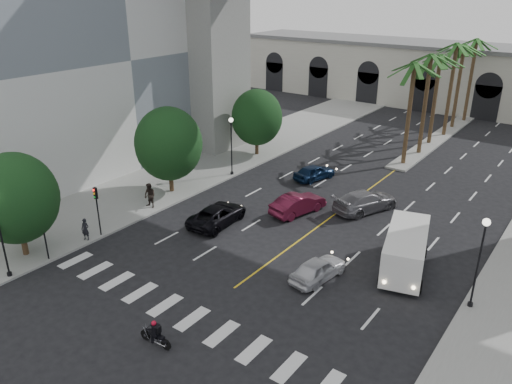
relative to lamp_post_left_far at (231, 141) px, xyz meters
name	(u,v)px	position (x,y,z in m)	size (l,w,h in m)	color
ground	(211,305)	(11.40, -16.00, -3.22)	(140.00, 140.00, 0.00)	black
sidewalk_left	(195,170)	(-3.60, -1.00, -3.15)	(8.00, 100.00, 0.15)	gray
median	(436,139)	(11.40, 22.00, -3.12)	(2.00, 24.00, 0.20)	gray
building_left	(73,50)	(-15.60, -4.00, 7.09)	(16.50, 32.50, 20.60)	silver
pier_building	(482,79)	(11.40, 39.00, 1.04)	(71.00, 10.50, 8.50)	beige
palm_a	(414,68)	(11.40, 12.00, 5.88)	(3.20, 3.20, 10.30)	#47331E
palm_b	(431,60)	(11.50, 16.00, 6.15)	(3.20, 3.20, 10.60)	#47331E
palm_c	(440,60)	(11.20, 20.00, 5.69)	(3.20, 3.20, 10.10)	#47331E
palm_d	(456,49)	(11.55, 24.00, 6.43)	(3.20, 3.20, 10.90)	#47331E
palm_e	(464,49)	(11.30, 28.00, 5.97)	(3.20, 3.20, 10.40)	#47331E
palm_f	(476,44)	(11.60, 32.00, 6.24)	(3.20, 3.20, 10.70)	#47331E
street_tree_near	(15,198)	(-1.60, -19.00, 0.80)	(5.20, 5.20, 6.89)	#382616
street_tree_mid	(169,144)	(-1.60, -6.00, 0.99)	(5.44, 5.44, 7.21)	#382616
street_tree_far	(257,117)	(-1.60, 6.00, 0.68)	(5.04, 5.04, 6.68)	#382616
lamp_post_left_far	(231,141)	(0.00, 0.00, 0.00)	(0.40, 0.40, 5.35)	black
lamp_post_right	(480,256)	(22.80, -8.00, 0.00)	(0.40, 0.40, 5.35)	black
traffic_signal_near	(43,225)	(0.10, -18.50, -0.71)	(0.25, 0.18, 3.65)	black
traffic_signal_far	(97,203)	(0.10, -14.50, -0.71)	(0.25, 0.18, 3.65)	black
motorcycle_rider	(156,334)	(11.41, -20.00, -2.60)	(1.90, 0.51, 1.37)	black
car_a	(318,269)	(14.77, -10.31, -2.54)	(1.60, 3.98, 1.36)	silver
car_b	(298,204)	(9.01, -3.26, -2.46)	(1.62, 4.64, 1.53)	#561127
car_c	(217,215)	(5.26, -8.21, -2.51)	(2.35, 5.09, 1.42)	black
car_d	(365,201)	(12.90, 0.20, -2.43)	(2.21, 5.45, 1.58)	slate
car_e	(314,172)	(6.47, 3.57, -2.53)	(1.63, 4.04, 1.38)	#0D1F3E
cargo_van	(405,250)	(18.51, -6.47, -1.79)	(3.75, 6.42, 2.57)	silver
pedestrian_a	(85,229)	(-0.10, -15.52, -2.31)	(0.56, 0.37, 1.53)	black
pedestrian_b	(150,196)	(-0.52, -9.35, -2.10)	(0.95, 0.74, 1.95)	black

